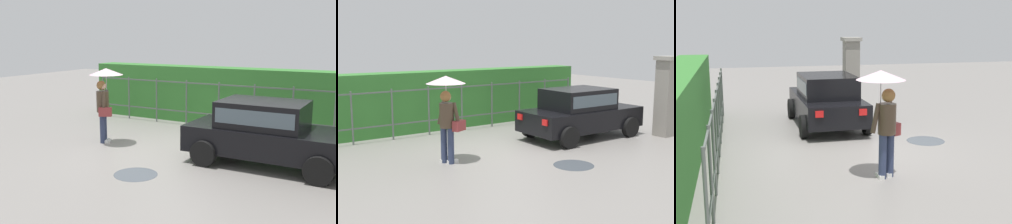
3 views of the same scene
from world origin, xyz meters
TOP-DOWN VIEW (x-y plane):
  - ground_plane at (0.00, 0.00)m, footprint 40.00×40.00m
  - car at (2.47, 0.16)m, footprint 3.74×1.86m
  - pedestrian at (-2.02, -0.02)m, footprint 0.92×0.92m
  - gate_pillar at (4.75, -1.15)m, footprint 0.60×0.60m
  - fence_section at (0.08, 3.07)m, footprint 9.27×0.05m
  - hedge_row at (0.08, 3.89)m, footprint 10.22×0.90m
  - puddle_near at (0.26, -1.91)m, footprint 0.95×0.95m

SIDE VIEW (x-z plane):
  - ground_plane at x=0.00m, z-range 0.00..0.00m
  - puddle_near at x=0.26m, z-range 0.00..0.00m
  - car at x=2.47m, z-range 0.06..1.54m
  - fence_section at x=0.08m, z-range 0.07..1.57m
  - hedge_row at x=0.08m, z-range 0.00..1.90m
  - gate_pillar at x=4.75m, z-range 0.03..2.45m
  - pedestrian at x=-2.02m, z-range 0.45..2.51m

